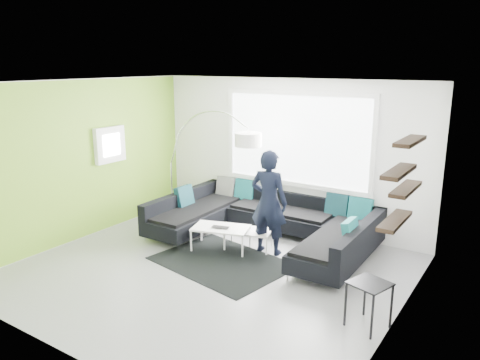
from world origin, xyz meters
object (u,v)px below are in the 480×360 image
at_px(coffee_table, 235,238).
at_px(laptop, 220,228).
at_px(sectional_sofa, 262,224).
at_px(arc_lamp, 171,163).
at_px(side_table, 368,305).
at_px(person, 269,202).

distance_m(coffee_table, laptop, 0.34).
distance_m(sectional_sofa, arc_lamp, 2.45).
bearing_deg(coffee_table, side_table, -40.29).
relative_size(side_table, person, 0.33).
relative_size(coffee_table, laptop, 3.60).
xyz_separation_m(side_table, laptop, (-2.82, 0.92, 0.12)).
relative_size(coffee_table, arc_lamp, 0.54).
bearing_deg(sectional_sofa, coffee_table, -119.07).
bearing_deg(side_table, arc_lamp, 158.12).
relative_size(sectional_sofa, arc_lamp, 1.67).
bearing_deg(side_table, sectional_sofa, 146.16).
bearing_deg(person, side_table, 143.06).
bearing_deg(person, coffee_table, 13.80).
height_order(arc_lamp, person, arc_lamp).
bearing_deg(coffee_table, person, 1.60).
relative_size(person, laptop, 5.21).
xyz_separation_m(person, laptop, (-0.70, -0.40, -0.46)).
xyz_separation_m(arc_lamp, person, (2.60, -0.57, -0.25)).
bearing_deg(side_table, coffee_table, 156.95).
bearing_deg(sectional_sofa, arc_lamp, 172.38).
xyz_separation_m(coffee_table, side_table, (2.67, -1.14, 0.09)).
relative_size(arc_lamp, person, 1.28).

